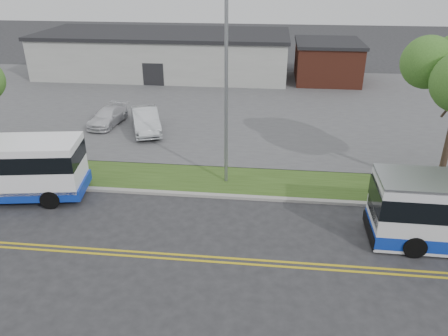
# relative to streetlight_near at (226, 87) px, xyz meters

# --- Properties ---
(ground) EXTENTS (140.00, 140.00, 0.00)m
(ground) POSITION_rel_streetlight_near_xyz_m (-3.00, -2.73, -5.23)
(ground) COLOR #28282B
(ground) RESTS_ON ground
(lane_line_north) EXTENTS (70.00, 0.12, 0.01)m
(lane_line_north) POSITION_rel_streetlight_near_xyz_m (-3.00, -6.58, -5.23)
(lane_line_north) COLOR gold
(lane_line_north) RESTS_ON ground
(lane_line_south) EXTENTS (70.00, 0.12, 0.01)m
(lane_line_south) POSITION_rel_streetlight_near_xyz_m (-3.00, -6.88, -5.23)
(lane_line_south) COLOR gold
(lane_line_south) RESTS_ON ground
(curb) EXTENTS (80.00, 0.30, 0.15)m
(curb) POSITION_rel_streetlight_near_xyz_m (-3.00, -1.63, -5.16)
(curb) COLOR #9E9B93
(curb) RESTS_ON ground
(verge) EXTENTS (80.00, 3.30, 0.10)m
(verge) POSITION_rel_streetlight_near_xyz_m (-3.00, 0.17, -5.18)
(verge) COLOR #2D4617
(verge) RESTS_ON ground
(parking_lot) EXTENTS (80.00, 25.00, 0.10)m
(parking_lot) POSITION_rel_streetlight_near_xyz_m (-3.00, 14.27, -5.18)
(parking_lot) COLOR #4C4C4F
(parking_lot) RESTS_ON ground
(commercial_building) EXTENTS (25.40, 10.40, 4.35)m
(commercial_building) POSITION_rel_streetlight_near_xyz_m (-9.00, 24.27, -3.05)
(commercial_building) COLOR #9E9E99
(commercial_building) RESTS_ON ground
(brick_wing) EXTENTS (6.30, 7.30, 3.90)m
(brick_wing) POSITION_rel_streetlight_near_xyz_m (7.50, 23.27, -3.27)
(brick_wing) COLOR brown
(brick_wing) RESTS_ON ground
(streetlight_near) EXTENTS (0.35, 1.53, 9.50)m
(streetlight_near) POSITION_rel_streetlight_near_xyz_m (0.00, 0.00, 0.00)
(streetlight_near) COLOR gray
(streetlight_near) RESTS_ON verge
(shuttle_bus) EXTENTS (8.15, 3.73, 3.02)m
(shuttle_bus) POSITION_rel_streetlight_near_xyz_m (-10.14, -2.70, -3.62)
(shuttle_bus) COLOR #0F30A5
(shuttle_bus) RESTS_ON ground
(pedestrian) EXTENTS (0.67, 0.50, 1.66)m
(pedestrian) POSITION_rel_streetlight_near_xyz_m (-10.48, 1.27, -4.30)
(pedestrian) COLOR black
(pedestrian) RESTS_ON verge
(parked_car_a) EXTENTS (3.33, 5.17, 1.61)m
(parked_car_a) POSITION_rel_streetlight_near_xyz_m (-6.33, 7.02, -4.33)
(parked_car_a) COLOR silver
(parked_car_a) RESTS_ON parking_lot
(parked_car_b) EXTENTS (2.17, 4.31, 1.20)m
(parked_car_b) POSITION_rel_streetlight_near_xyz_m (-9.43, 8.07, -4.53)
(parked_car_b) COLOR silver
(parked_car_b) RESTS_ON parking_lot
(grocery_bag_left) EXTENTS (0.32, 0.32, 0.32)m
(grocery_bag_left) POSITION_rel_streetlight_near_xyz_m (-10.78, 1.02, -4.97)
(grocery_bag_left) COLOR white
(grocery_bag_left) RESTS_ON verge
(grocery_bag_right) EXTENTS (0.32, 0.32, 0.32)m
(grocery_bag_right) POSITION_rel_streetlight_near_xyz_m (-10.18, 1.52, -4.97)
(grocery_bag_right) COLOR white
(grocery_bag_right) RESTS_ON verge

